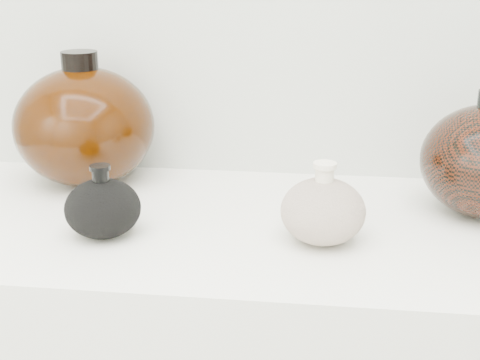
# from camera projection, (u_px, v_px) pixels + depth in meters

# --- Properties ---
(black_gourd_vase) EXTENTS (0.12, 0.12, 0.11)m
(black_gourd_vase) POSITION_uv_depth(u_px,v_px,m) (103.00, 208.00, 0.99)
(black_gourd_vase) COLOR black
(black_gourd_vase) RESTS_ON display_counter
(cream_gourd_vase) EXTENTS (0.14, 0.14, 0.12)m
(cream_gourd_vase) POSITION_uv_depth(u_px,v_px,m) (323.00, 210.00, 0.96)
(cream_gourd_vase) COLOR beige
(cream_gourd_vase) RESTS_ON display_counter
(left_round_pot) EXTENTS (0.29, 0.29, 0.24)m
(left_round_pot) POSITION_uv_depth(u_px,v_px,m) (85.00, 126.00, 1.20)
(left_round_pot) COLOR black
(left_round_pot) RESTS_ON display_counter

